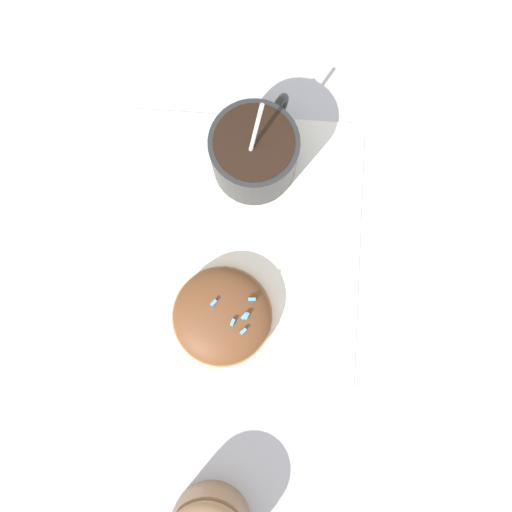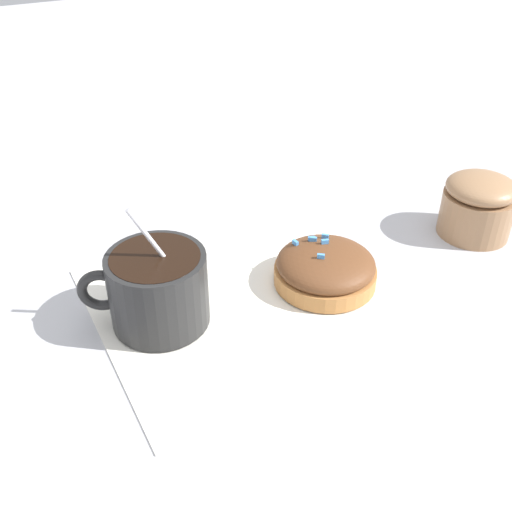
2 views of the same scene
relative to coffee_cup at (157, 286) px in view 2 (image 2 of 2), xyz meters
The scene contains 5 objects.
ground_plane 0.10m from the coffee_cup, behind, with size 3.00×3.00×0.00m, color #B2B2B7.
paper_napkin 0.09m from the coffee_cup, behind, with size 0.28×0.26×0.00m.
coffee_cup is the anchor object (origin of this frame).
frosted_pastry 0.17m from the coffee_cup, behind, with size 0.10×0.10×0.04m.
sugar_bowl 0.36m from the coffee_cup, behind, with size 0.08×0.08×0.07m.
Camera 2 is at (0.21, 0.40, 0.35)m, focal length 42.00 mm.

